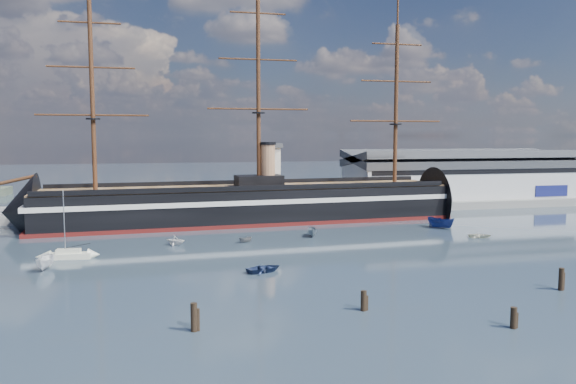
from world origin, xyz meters
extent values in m
plane|color=#2D3B47|center=(0.00, 40.00, 0.00)|extent=(600.00, 600.00, 0.00)
cube|color=slate|center=(10.00, 76.00, 0.00)|extent=(180.00, 18.00, 2.00)
cube|color=#B7BABC|center=(58.00, 80.00, 7.00)|extent=(62.00, 20.00, 10.00)
cube|color=#3F4247|center=(58.00, 80.00, 12.60)|extent=(63.00, 21.00, 2.00)
cube|color=silver|center=(3.00, 73.00, 9.00)|extent=(4.00, 4.00, 14.00)
cube|color=#3F4247|center=(3.00, 73.00, 16.50)|extent=(5.00, 5.00, 1.00)
cube|color=black|center=(-4.39, 60.00, 4.00)|extent=(88.72, 20.60, 7.00)
cube|color=silver|center=(-4.39, 60.00, 5.20)|extent=(90.73, 20.94, 1.00)
cube|color=#511311|center=(-4.39, 60.00, 0.35)|extent=(90.73, 20.90, 0.90)
cone|color=black|center=(-50.89, 60.00, 3.70)|extent=(14.80, 16.39, 15.68)
cone|color=black|center=(42.11, 60.00, 3.70)|extent=(11.81, 16.24, 15.68)
cube|color=brown|center=(-4.39, 60.00, 7.60)|extent=(88.65, 19.32, 0.40)
cube|color=black|center=(-2.39, 60.00, 9.00)|extent=(10.30, 6.52, 2.50)
cylinder|color=#A57653|center=(-0.39, 60.00, 12.50)|extent=(3.20, 3.20, 9.00)
cylinder|color=#381E0F|center=(-36.39, 60.00, 26.80)|extent=(0.90, 0.90, 38.00)
cylinder|color=#381E0F|center=(-2.39, 60.00, 28.80)|extent=(0.90, 0.90, 42.00)
cylinder|color=#381E0F|center=(29.61, 60.00, 25.80)|extent=(0.90, 0.90, 36.00)
cube|color=silver|center=(-37.75, 30.14, 0.44)|extent=(6.82, 2.63, 0.89)
cube|color=silver|center=(-37.75, 30.14, 1.15)|extent=(3.68, 1.78, 0.71)
cylinder|color=#B2B2B7|center=(-38.20, 30.14, 5.77)|extent=(0.14, 0.14, 9.76)
imported|color=white|center=(-39.88, 23.31, 0.00)|extent=(6.23, 2.61, 2.44)
imported|color=navy|center=(-10.14, 14.76, 0.00)|extent=(2.15, 3.38, 1.47)
imported|color=slate|center=(3.97, 39.63, 0.00)|extent=(5.41, 3.00, 2.05)
imported|color=silver|center=(-21.32, 37.26, 0.00)|extent=(4.95, 5.92, 2.02)
imported|color=silver|center=(33.90, 31.28, 0.00)|extent=(1.92, 2.76, 1.19)
imported|color=navy|center=(32.11, 42.59, 0.00)|extent=(7.47, 5.80, 2.85)
imported|color=slate|center=(-9.22, 36.71, 0.00)|extent=(2.33, 3.28, 1.24)
cylinder|color=black|center=(-21.30, -7.02, 0.00)|extent=(0.64, 0.64, 3.51)
cylinder|color=black|center=(9.24, -13.47, 0.00)|extent=(0.64, 0.64, 2.82)
cylinder|color=black|center=(23.40, -2.85, 0.00)|extent=(0.64, 0.64, 3.47)
cylinder|color=black|center=(-3.03, -4.79, 0.00)|extent=(0.64, 0.64, 2.91)
camera|label=1|loc=(-24.77, -60.22, 18.81)|focal=35.00mm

